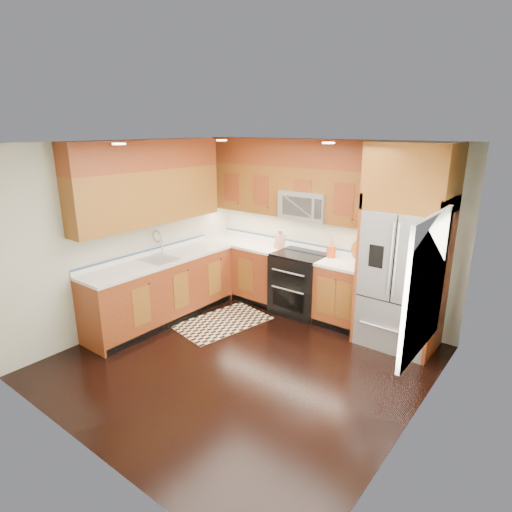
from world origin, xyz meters
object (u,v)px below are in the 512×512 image
Objects in this scene: utensil_crock at (331,249)px; rug at (223,322)px; refrigerator at (405,249)px; range at (300,284)px; knife_block at (280,241)px.

rug is at bearing -134.56° from utensil_crock.
rug is 3.55× the size of utensil_crock.
refrigerator is 1.95× the size of rug.
refrigerator is (1.55, -0.04, 0.83)m from range.
range is at bearing 66.56° from rug.
rug is (-2.23, -0.97, -1.30)m from refrigerator.
knife_block is at bearing 88.21° from rug.
knife_block is at bearing 167.92° from range.
knife_block is at bearing 176.20° from refrigerator.
range is 1.31m from rug.
range is 0.73m from knife_block.
utensil_crock is at bearing 2.30° from knife_block.
rug is 4.95× the size of knife_block.
range is 1.76m from refrigerator.
refrigerator reaches higher than range.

